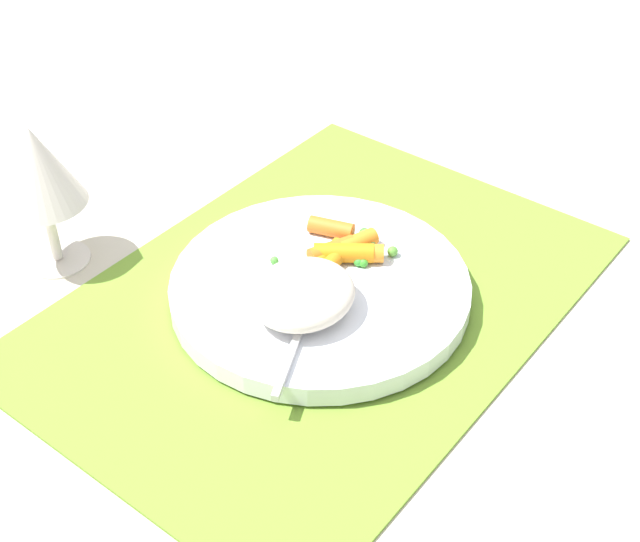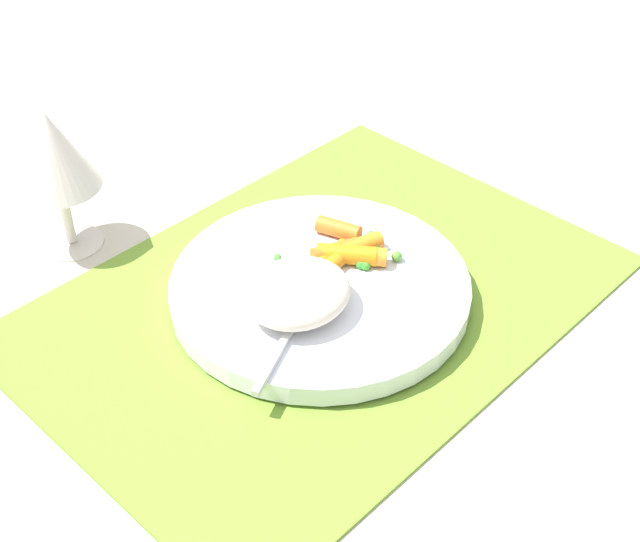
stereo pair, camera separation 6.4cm
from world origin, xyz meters
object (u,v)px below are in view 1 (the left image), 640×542
fork (312,298)px  wine_glass (38,170)px  plate (320,288)px  rice_mound (302,294)px  carrot_portion (341,249)px

fork → wine_glass: wine_glass is taller
plate → wine_glass: wine_glass is taller
rice_mound → plate: bearing=17.9°
carrot_portion → fork: size_ratio=0.48×
rice_mound → carrot_portion: 0.08m
rice_mound → fork: size_ratio=0.51×
plate → rice_mound: 0.05m
fork → plate: bearing=24.7°
plate → fork: size_ratio=1.45×
plate → wine_glass: size_ratio=1.86×
plate → fork: fork is taller
wine_glass → carrot_portion: bearing=-57.6°
rice_mound → wine_glass: size_ratio=0.66×
fork → wine_glass: bearing=107.9°
rice_mound → fork: (0.01, 0.00, -0.01)m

